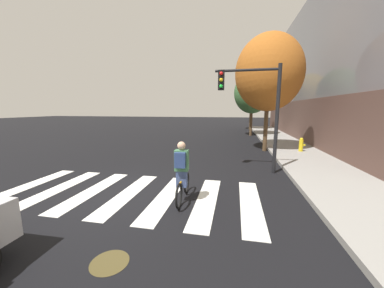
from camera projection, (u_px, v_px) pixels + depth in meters
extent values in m
plane|color=black|center=(118.00, 193.00, 6.49)|extent=(120.00, 120.00, 0.00)
cube|color=silver|center=(30.00, 185.00, 7.12)|extent=(0.55, 3.36, 0.01)
cube|color=silver|center=(61.00, 188.00, 6.89)|extent=(0.55, 3.36, 0.01)
cube|color=silver|center=(93.00, 190.00, 6.66)|extent=(0.55, 3.36, 0.01)
cube|color=silver|center=(128.00, 193.00, 6.42)|extent=(0.55, 3.36, 0.01)
cube|color=silver|center=(166.00, 197.00, 6.19)|extent=(0.55, 3.36, 0.01)
cube|color=silver|center=(207.00, 200.00, 5.95)|extent=(0.55, 3.36, 0.01)
cube|color=silver|center=(251.00, 204.00, 5.72)|extent=(0.55, 3.36, 0.01)
cylinder|color=#473D1E|center=(110.00, 262.00, 3.54)|extent=(0.64, 0.64, 0.01)
torus|color=black|center=(179.00, 196.00, 5.44)|extent=(0.08, 0.66, 0.66)
torus|color=black|center=(187.00, 182.00, 6.46)|extent=(0.08, 0.66, 0.66)
cylinder|color=orange|center=(183.00, 179.00, 5.90)|extent=(0.08, 0.89, 0.05)
cylinder|color=orange|center=(182.00, 178.00, 5.74)|extent=(0.04, 0.04, 0.45)
cube|color=#384772|center=(182.00, 177.00, 5.73)|extent=(0.29, 0.21, 0.56)
cube|color=#3F724C|center=(182.00, 160.00, 5.66)|extent=(0.37, 0.25, 0.56)
sphere|color=tan|center=(181.00, 146.00, 5.59)|extent=(0.22, 0.22, 0.22)
cube|color=navy|center=(180.00, 160.00, 5.47)|extent=(0.29, 0.17, 0.40)
cylinder|color=black|center=(277.00, 120.00, 8.16)|extent=(0.14, 0.14, 4.20)
cylinder|color=black|center=(247.00, 70.00, 8.08)|extent=(2.40, 0.10, 0.10)
cube|color=black|center=(221.00, 80.00, 8.32)|extent=(0.24, 0.20, 0.76)
sphere|color=red|center=(221.00, 73.00, 8.18)|extent=(0.14, 0.14, 0.14)
sphere|color=gold|center=(221.00, 80.00, 8.22)|extent=(0.14, 0.14, 0.14)
sphere|color=green|center=(221.00, 86.00, 8.26)|extent=(0.14, 0.14, 0.14)
cylinder|color=gold|center=(301.00, 146.00, 12.02)|extent=(0.22, 0.22, 0.65)
sphere|color=gold|center=(302.00, 139.00, 11.96)|extent=(0.18, 0.18, 0.18)
cylinder|color=gold|center=(304.00, 145.00, 11.99)|extent=(0.12, 0.09, 0.09)
cylinder|color=#4C3823|center=(266.00, 126.00, 12.71)|extent=(0.24, 0.24, 3.06)
ellipsoid|color=#A5591E|center=(269.00, 73.00, 12.21)|extent=(3.81, 3.81, 4.38)
cylinder|color=#4C3823|center=(251.00, 122.00, 20.14)|extent=(0.24, 0.24, 2.69)
ellipsoid|color=#386033|center=(252.00, 93.00, 19.70)|extent=(3.34, 3.34, 3.85)
cylinder|color=#4C3823|center=(250.00, 118.00, 26.14)|extent=(0.24, 0.24, 2.93)
ellipsoid|color=olive|center=(251.00, 93.00, 25.66)|extent=(3.65, 3.65, 4.19)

